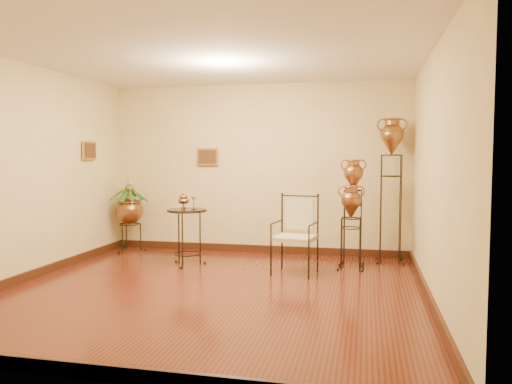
% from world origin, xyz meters
% --- Properties ---
extents(ground, '(5.00, 5.00, 0.00)m').
position_xyz_m(ground, '(0.00, 0.00, 0.00)').
color(ground, maroon).
rests_on(ground, ground).
extents(room_shell, '(5.02, 5.02, 2.81)m').
position_xyz_m(room_shell, '(-0.01, 0.01, 1.73)').
color(room_shell, beige).
rests_on(room_shell, ground).
extents(amphora_tall, '(0.52, 0.52, 2.20)m').
position_xyz_m(amphora_tall, '(2.15, 2.15, 1.12)').
color(amphora_tall, black).
rests_on(amphora_tall, ground).
extents(amphora_mid, '(0.44, 0.44, 1.59)m').
position_xyz_m(amphora_mid, '(1.60, 1.74, 0.80)').
color(amphora_mid, black).
rests_on(amphora_mid, ground).
extents(amphora_short, '(0.49, 0.49, 1.22)m').
position_xyz_m(amphora_short, '(1.58, 1.55, 0.61)').
color(amphora_short, black).
rests_on(amphora_short, ground).
extents(planter_urn, '(0.87, 0.87, 1.32)m').
position_xyz_m(planter_urn, '(-2.15, 2.15, 0.74)').
color(planter_urn, black).
rests_on(planter_urn, ground).
extents(armchair, '(0.68, 0.64, 1.07)m').
position_xyz_m(armchair, '(0.84, 1.07, 0.54)').
color(armchair, black).
rests_on(armchair, ground).
extents(side_table, '(0.64, 0.64, 1.05)m').
position_xyz_m(side_table, '(-0.79, 1.27, 0.43)').
color(side_table, black).
rests_on(side_table, ground).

